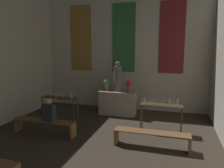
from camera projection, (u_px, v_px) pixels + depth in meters
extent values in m
cube|color=beige|center=(124.00, 50.00, 9.26)|extent=(7.20, 0.12, 5.04)
cube|color=olive|center=(81.00, 39.00, 9.65)|extent=(0.97, 0.03, 2.82)
cube|color=#33723F|center=(124.00, 38.00, 9.10)|extent=(0.97, 0.03, 2.82)
cube|color=maroon|center=(172.00, 37.00, 8.55)|extent=(0.97, 0.03, 2.82)
cube|color=#ADA38E|center=(118.00, 103.00, 8.67)|extent=(1.41, 0.67, 0.94)
cylinder|color=slate|center=(118.00, 79.00, 8.50)|extent=(0.28, 0.28, 0.98)
sphere|color=slate|center=(118.00, 64.00, 8.41)|extent=(0.20, 0.20, 0.20)
cylinder|color=#937A5B|center=(107.00, 88.00, 8.70)|extent=(0.16, 0.16, 0.22)
sphere|color=#4C9351|center=(107.00, 83.00, 8.66)|extent=(0.27, 0.27, 0.27)
cylinder|color=#937A5B|center=(129.00, 89.00, 8.44)|extent=(0.16, 0.16, 0.22)
sphere|color=#DB3342|center=(129.00, 84.00, 8.40)|extent=(0.27, 0.27, 0.27)
cube|color=#473823|center=(59.00, 98.00, 7.79)|extent=(1.28, 0.37, 0.02)
cylinder|color=#473823|center=(43.00, 109.00, 7.89)|extent=(0.04, 0.04, 0.86)
cylinder|color=#473823|center=(73.00, 112.00, 7.54)|extent=(0.04, 0.04, 0.86)
cylinder|color=#473823|center=(47.00, 107.00, 8.18)|extent=(0.04, 0.04, 0.86)
cylinder|color=#473823|center=(77.00, 110.00, 7.83)|extent=(0.04, 0.04, 0.86)
cylinder|color=silver|center=(62.00, 95.00, 7.89)|extent=(0.02, 0.02, 0.11)
sphere|color=#F9CC4C|center=(62.00, 93.00, 7.88)|extent=(0.02, 0.02, 0.02)
cylinder|color=silver|center=(72.00, 98.00, 7.50)|extent=(0.02, 0.02, 0.10)
sphere|color=#F9CC4C|center=(72.00, 96.00, 7.49)|extent=(0.02, 0.02, 0.02)
cylinder|color=silver|center=(71.00, 96.00, 7.63)|extent=(0.02, 0.02, 0.15)
sphere|color=#F9CC4C|center=(71.00, 94.00, 7.61)|extent=(0.02, 0.02, 0.02)
cylinder|color=silver|center=(63.00, 97.00, 7.64)|extent=(0.02, 0.02, 0.10)
sphere|color=#F9CC4C|center=(63.00, 95.00, 7.63)|extent=(0.02, 0.02, 0.02)
cylinder|color=silver|center=(51.00, 95.00, 7.78)|extent=(0.02, 0.02, 0.15)
sphere|color=#F9CC4C|center=(51.00, 93.00, 7.76)|extent=(0.02, 0.02, 0.02)
cylinder|color=silver|center=(75.00, 95.00, 7.76)|extent=(0.02, 0.02, 0.16)
sphere|color=#F9CC4C|center=(75.00, 93.00, 7.75)|extent=(0.02, 0.02, 0.02)
cylinder|color=silver|center=(63.00, 95.00, 7.75)|extent=(0.02, 0.02, 0.17)
sphere|color=#F9CC4C|center=(63.00, 92.00, 7.73)|extent=(0.02, 0.02, 0.02)
cylinder|color=silver|center=(56.00, 97.00, 7.64)|extent=(0.02, 0.02, 0.10)
sphere|color=#F9CC4C|center=(56.00, 95.00, 7.63)|extent=(0.02, 0.02, 0.02)
cylinder|color=silver|center=(50.00, 94.00, 8.00)|extent=(0.02, 0.02, 0.15)
sphere|color=#F9CC4C|center=(50.00, 92.00, 7.98)|extent=(0.02, 0.02, 0.02)
cylinder|color=silver|center=(59.00, 95.00, 7.88)|extent=(0.02, 0.02, 0.15)
sphere|color=#F9CC4C|center=(59.00, 92.00, 7.86)|extent=(0.02, 0.02, 0.02)
cylinder|color=silver|center=(71.00, 96.00, 7.54)|extent=(0.02, 0.02, 0.17)
sphere|color=#F9CC4C|center=(71.00, 94.00, 7.53)|extent=(0.02, 0.02, 0.02)
cylinder|color=silver|center=(71.00, 97.00, 7.64)|extent=(0.02, 0.02, 0.09)
sphere|color=#F9CC4C|center=(71.00, 95.00, 7.63)|extent=(0.02, 0.02, 0.02)
cylinder|color=silver|center=(58.00, 95.00, 7.92)|extent=(0.02, 0.02, 0.11)
sphere|color=#F9CC4C|center=(58.00, 93.00, 7.91)|extent=(0.02, 0.02, 0.02)
cylinder|color=silver|center=(67.00, 95.00, 7.84)|extent=(0.02, 0.02, 0.15)
sphere|color=#F9CC4C|center=(67.00, 92.00, 7.82)|extent=(0.02, 0.02, 0.02)
cylinder|color=silver|center=(56.00, 95.00, 7.78)|extent=(0.02, 0.02, 0.13)
sphere|color=#F9CC4C|center=(56.00, 93.00, 7.77)|extent=(0.02, 0.02, 0.02)
cube|color=#473823|center=(162.00, 105.00, 6.78)|extent=(1.28, 0.37, 0.02)
cylinder|color=#473823|center=(141.00, 118.00, 6.88)|extent=(0.04, 0.04, 0.86)
cylinder|color=#473823|center=(181.00, 122.00, 6.54)|extent=(0.04, 0.04, 0.86)
cylinder|color=#473823|center=(142.00, 115.00, 7.17)|extent=(0.04, 0.04, 0.86)
cylinder|color=#473823|center=(181.00, 119.00, 6.83)|extent=(0.04, 0.04, 0.86)
cylinder|color=silver|center=(145.00, 103.00, 6.79)|extent=(0.02, 0.02, 0.11)
sphere|color=#F9CC4C|center=(145.00, 101.00, 6.78)|extent=(0.02, 0.02, 0.02)
cylinder|color=silver|center=(164.00, 102.00, 6.86)|extent=(0.02, 0.02, 0.12)
sphere|color=#F9CC4C|center=(164.00, 100.00, 6.84)|extent=(0.02, 0.02, 0.02)
cylinder|color=silver|center=(177.00, 103.00, 6.74)|extent=(0.02, 0.02, 0.11)
sphere|color=#F9CC4C|center=(177.00, 101.00, 6.73)|extent=(0.02, 0.02, 0.02)
cylinder|color=silver|center=(156.00, 101.00, 6.90)|extent=(0.02, 0.02, 0.16)
sphere|color=#F9CC4C|center=(156.00, 98.00, 6.88)|extent=(0.02, 0.02, 0.02)
cylinder|color=silver|center=(150.00, 103.00, 6.78)|extent=(0.02, 0.02, 0.13)
sphere|color=#F9CC4C|center=(150.00, 100.00, 6.77)|extent=(0.02, 0.02, 0.02)
cylinder|color=silver|center=(177.00, 102.00, 6.77)|extent=(0.02, 0.02, 0.15)
sphere|color=#F9CC4C|center=(177.00, 99.00, 6.76)|extent=(0.02, 0.02, 0.02)
cylinder|color=silver|center=(150.00, 103.00, 6.80)|extent=(0.02, 0.02, 0.10)
sphere|color=#F9CC4C|center=(150.00, 101.00, 6.79)|extent=(0.02, 0.02, 0.02)
cylinder|color=silver|center=(178.00, 103.00, 6.73)|extent=(0.02, 0.02, 0.15)
sphere|color=#F9CC4C|center=(178.00, 100.00, 6.72)|extent=(0.02, 0.02, 0.02)
cylinder|color=silver|center=(173.00, 104.00, 6.54)|extent=(0.02, 0.02, 0.16)
sphere|color=#F9CC4C|center=(174.00, 101.00, 6.52)|extent=(0.02, 0.02, 0.02)
cylinder|color=silver|center=(145.00, 101.00, 6.85)|extent=(0.02, 0.02, 0.17)
sphere|color=#F9CC4C|center=(145.00, 98.00, 6.84)|extent=(0.02, 0.02, 0.02)
cylinder|color=silver|center=(171.00, 102.00, 6.82)|extent=(0.02, 0.02, 0.12)
sphere|color=#F9CC4C|center=(171.00, 100.00, 6.81)|extent=(0.02, 0.02, 0.02)
cylinder|color=silver|center=(169.00, 102.00, 6.73)|extent=(0.02, 0.02, 0.17)
sphere|color=#F9CC4C|center=(169.00, 99.00, 6.71)|extent=(0.02, 0.02, 0.02)
cylinder|color=silver|center=(143.00, 102.00, 6.80)|extent=(0.02, 0.02, 0.18)
sphere|color=#F9CC4C|center=(143.00, 99.00, 6.78)|extent=(0.02, 0.02, 0.02)
cylinder|color=silver|center=(161.00, 103.00, 6.70)|extent=(0.02, 0.02, 0.13)
sphere|color=#F9CC4C|center=(161.00, 101.00, 6.68)|extent=(0.02, 0.02, 0.02)
cylinder|color=silver|center=(153.00, 102.00, 6.85)|extent=(0.02, 0.02, 0.15)
sphere|color=#F9CC4C|center=(153.00, 99.00, 6.83)|extent=(0.02, 0.02, 0.02)
cube|color=brown|center=(44.00, 120.00, 6.67)|extent=(1.99, 0.36, 0.03)
cube|color=brown|center=(18.00, 124.00, 6.98)|extent=(0.06, 0.32, 0.42)
cube|color=brown|center=(73.00, 131.00, 6.44)|extent=(0.06, 0.32, 0.42)
cube|color=brown|center=(152.00, 132.00, 5.75)|extent=(1.99, 0.36, 0.03)
cube|color=brown|center=(116.00, 136.00, 6.06)|extent=(0.06, 0.32, 0.42)
cube|color=brown|center=(190.00, 145.00, 5.52)|extent=(0.06, 0.32, 0.42)
cube|color=#282D38|center=(49.00, 113.00, 6.58)|extent=(0.36, 0.24, 0.51)
sphere|color=tan|center=(48.00, 101.00, 6.52)|extent=(0.19, 0.19, 0.19)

